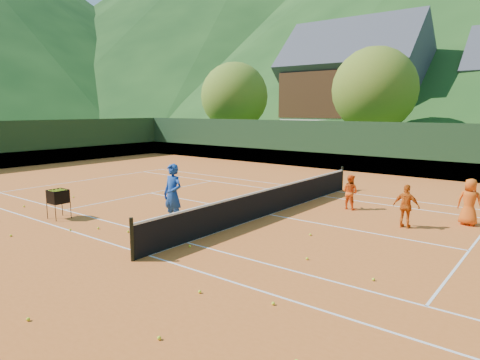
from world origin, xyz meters
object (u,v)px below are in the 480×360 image
Objects in this scene: coach at (173,194)px; ball_hopper at (58,197)px; student_a at (350,192)px; student_c at (470,202)px; student_b at (406,206)px; chalet_left at (354,90)px; tennis_net at (269,201)px.

coach reaches higher than ball_hopper.
student_c is (3.96, 0.24, 0.11)m from student_a.
student_a is 0.94× the size of student_b.
chalet_left is (-14.35, 28.75, 4.93)m from student_b.
student_b reaches higher than ball_hopper.
tennis_net is (1.74, 2.98, -0.49)m from coach.
coach is at bearing 40.53° from student_c.
tennis_net is at bearing 16.38° from student_b.
student_a reaches higher than tennis_net.
coach is 3.49m from tennis_net.
coach is at bearing 66.78° from student_a.
chalet_left reaches higher than student_a.
chalet_left reaches higher than tennis_net.
student_a is 1.31× the size of ball_hopper.
student_b is 0.10× the size of chalet_left.
coach reaches higher than student_c.
student_a is at bearing -28.24° from student_b.
student_c reaches higher than student_a.
ball_hopper is 35.53m from chalet_left.
student_b reaches higher than tennis_net.
tennis_net is at bearing 63.82° from student_a.
tennis_net is at bearing 58.10° from coach.
ball_hopper is (-9.72, -6.13, 0.05)m from student_b.
student_c is 0.11× the size of chalet_left.
student_c is 13.62m from ball_hopper.
chalet_left is at bearing -56.66° from student_c.
ball_hopper is at bearing -153.91° from coach.
chalet_left is at bearing 108.43° from tennis_net.
student_b is 1.39× the size of ball_hopper.
ball_hopper is (-11.22, -7.72, -0.02)m from student_c.
coach is 1.98× the size of ball_hopper.
chalet_left is at bearing -63.10° from student_b.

